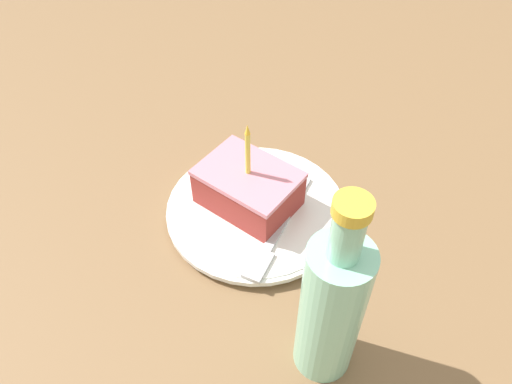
{
  "coord_description": "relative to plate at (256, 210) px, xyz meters",
  "views": [
    {
      "loc": [
        0.35,
        0.26,
        0.51
      ],
      "look_at": [
        0.0,
        -0.01,
        0.05
      ],
      "focal_mm": 35.0,
      "sensor_mm": 36.0,
      "label": 1
    }
  ],
  "objects": [
    {
      "name": "plate",
      "position": [
        0.0,
        0.0,
        0.0
      ],
      "size": [
        0.24,
        0.24,
        0.02
      ],
      "color": "white",
      "rests_on": "ground_plane"
    },
    {
      "name": "bottle",
      "position": [
        0.12,
        0.18,
        0.09
      ],
      "size": [
        0.06,
        0.06,
        0.25
      ],
      "color": "#8CD1B2",
      "rests_on": "ground_plane"
    },
    {
      "name": "cake_slice",
      "position": [
        0.0,
        -0.01,
        0.04
      ],
      "size": [
        0.09,
        0.12,
        0.13
      ],
      "color": "#99332D",
      "rests_on": "plate"
    },
    {
      "name": "fork",
      "position": [
        0.02,
        0.05,
        0.01
      ],
      "size": [
        0.18,
        0.06,
        0.0
      ],
      "color": "#B2B2B7",
      "rests_on": "plate"
    },
    {
      "name": "ground_plane",
      "position": [
        -0.0,
        0.01,
        -0.03
      ],
      "size": [
        2.4,
        2.4,
        0.04
      ],
      "color": "brown",
      "rests_on": "ground"
    }
  ]
}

